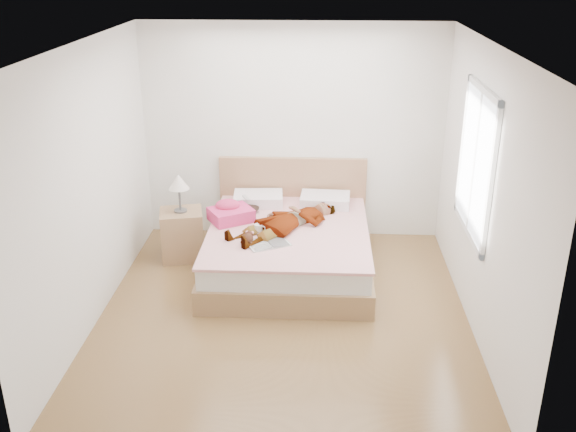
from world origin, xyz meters
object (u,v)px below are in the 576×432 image
(coffee_mug, at_px, (259,229))
(nightstand, at_px, (182,231))
(woman, at_px, (287,218))
(magazine, at_px, (268,243))
(bed, at_px, (289,245))
(plush_toy, at_px, (247,238))
(phone, at_px, (246,198))
(towel, at_px, (230,212))

(coffee_mug, bearing_deg, nightstand, 156.88)
(woman, distance_m, magazine, 0.52)
(bed, relative_size, plush_toy, 9.91)
(nightstand, bearing_deg, coffee_mug, -23.12)
(bed, relative_size, magazine, 4.12)
(bed, xyz_separation_m, magazine, (-0.19, -0.50, 0.24))
(phone, bearing_deg, coffee_mug, -117.14)
(woman, xyz_separation_m, bed, (0.02, 0.02, -0.34))
(nightstand, bearing_deg, phone, 15.58)
(bed, xyz_separation_m, coffee_mug, (-0.31, -0.22, 0.29))
(woman, height_order, nightstand, nightstand)
(bed, xyz_separation_m, nightstand, (-1.24, 0.18, 0.06))
(coffee_mug, relative_size, plush_toy, 0.63)
(woman, height_order, coffee_mug, woman)
(woman, relative_size, phone, 16.06)
(magazine, xyz_separation_m, plush_toy, (-0.22, 0.01, 0.05))
(woman, relative_size, plush_toy, 7.05)
(phone, relative_size, magazine, 0.18)
(bed, xyz_separation_m, towel, (-0.67, 0.11, 0.33))
(coffee_mug, distance_m, nightstand, 1.03)
(coffee_mug, bearing_deg, magazine, -66.04)
(phone, xyz_separation_m, bed, (0.52, -0.38, -0.41))
(magazine, bearing_deg, woman, 70.08)
(bed, distance_m, coffee_mug, 0.48)
(woman, relative_size, magazine, 2.93)
(plush_toy, xyz_separation_m, nightstand, (-0.84, 0.66, -0.23))
(woman, height_order, towel, towel)
(woman, bearing_deg, phone, -174.59)
(woman, xyz_separation_m, phone, (-0.50, 0.40, 0.07))
(woman, distance_m, phone, 0.64)
(phone, bearing_deg, woman, -84.59)
(woman, relative_size, towel, 2.59)
(towel, relative_size, plush_toy, 2.72)
(phone, xyz_separation_m, magazine, (0.33, -0.88, -0.17))
(phone, xyz_separation_m, plush_toy, (0.11, -0.86, -0.12))
(magazine, height_order, nightstand, nightstand)
(bed, bearing_deg, woman, -128.44)
(magazine, bearing_deg, nightstand, 147.34)
(bed, height_order, magazine, bed)
(plush_toy, bearing_deg, bed, 50.05)
(woman, bearing_deg, coffee_mug, -102.06)
(plush_toy, relative_size, nightstand, 0.21)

